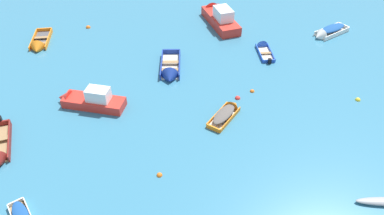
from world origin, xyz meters
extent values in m
cube|color=#4C4C51|center=(-13.22, 30.55, 0.05)|extent=(1.47, 3.56, 0.10)
cube|color=orange|center=(-12.52, 30.58, 0.20)|extent=(0.26, 3.66, 0.40)
cube|color=orange|center=(-13.92, 30.52, 0.20)|extent=(0.26, 3.66, 0.40)
cube|color=orange|center=(-13.30, 32.38, 0.20)|extent=(1.37, 0.21, 0.40)
cone|color=orange|center=(-13.13, 28.64, 0.22)|extent=(1.37, 0.90, 1.34)
cube|color=#937047|center=(-13.23, 30.74, 0.28)|extent=(1.26, 0.44, 0.03)
cube|color=#937047|center=(-13.18, 29.67, 0.28)|extent=(1.26, 0.44, 0.03)
cube|color=white|center=(-9.36, 11.19, 0.15)|extent=(1.25, 2.07, 0.31)
cube|color=white|center=(-10.33, 12.00, 0.15)|extent=(0.76, 0.50, 0.31)
ellipsoid|color=#19478C|center=(-9.73, 10.98, 0.39)|extent=(1.71, 2.18, 0.25)
cube|color=beige|center=(-1.34, 25.10, 0.07)|extent=(1.67, 3.85, 0.14)
cube|color=navy|center=(-0.59, 25.04, 0.28)|extent=(0.38, 3.92, 0.56)
cube|color=navy|center=(-2.08, 25.15, 0.28)|extent=(0.38, 3.92, 0.56)
cube|color=navy|center=(-1.19, 27.05, 0.28)|extent=(1.48, 0.26, 0.56)
cone|color=navy|center=(-1.48, 23.06, 0.31)|extent=(1.50, 1.00, 1.44)
cube|color=#937047|center=(-1.32, 25.30, 0.39)|extent=(1.37, 0.50, 0.03)
cube|color=#937047|center=(-1.40, 24.16, 0.39)|extent=(1.37, 0.50, 0.03)
cube|color=red|center=(-7.08, 20.35, 0.34)|extent=(4.73, 2.70, 0.68)
cone|color=red|center=(-9.32, 21.03, 0.37)|extent=(1.22, 1.43, 1.23)
cube|color=white|center=(-6.65, 20.23, 1.14)|extent=(1.85, 1.47, 0.93)
cube|color=black|center=(-7.34, 20.43, 1.33)|extent=(0.42, 0.99, 0.41)
cube|color=beige|center=(7.08, 26.51, 0.04)|extent=(1.01, 2.73, 0.08)
cube|color=blue|center=(6.55, 26.51, 0.15)|extent=(0.08, 2.85, 0.30)
cube|color=blue|center=(7.62, 26.51, 0.15)|extent=(0.08, 2.85, 0.30)
cube|color=blue|center=(7.09, 25.08, 0.15)|extent=(1.04, 0.11, 0.30)
cone|color=blue|center=(7.08, 27.99, 0.17)|extent=(1.02, 0.65, 1.02)
cube|color=#937047|center=(7.08, 26.36, 0.21)|extent=(0.95, 0.30, 0.03)
cube|color=black|center=(7.09, 24.97, 0.26)|extent=(0.27, 0.27, 0.42)
cube|color=#99754C|center=(-12.72, 16.83, 0.06)|extent=(2.05, 3.72, 0.12)
cube|color=maroon|center=(-12.11, 16.99, 0.24)|extent=(1.02, 3.59, 0.47)
cube|color=maroon|center=(-13.19, 18.61, 0.24)|extent=(1.23, 0.44, 0.47)
cube|color=black|center=(-13.23, 18.76, 0.40)|extent=(0.40, 0.42, 0.66)
cube|color=beige|center=(2.13, 18.20, 0.04)|extent=(2.49, 2.79, 0.08)
cube|color=orange|center=(1.71, 18.52, 0.16)|extent=(1.83, 2.31, 0.33)
cube|color=orange|center=(2.55, 17.87, 0.16)|extent=(1.83, 2.31, 0.33)
cube|color=orange|center=(1.25, 17.06, 0.16)|extent=(0.89, 0.73, 0.33)
cone|color=orange|center=(3.06, 19.38, 0.18)|extent=(1.21, 1.15, 1.02)
cube|color=#937047|center=(2.04, 18.08, 0.23)|extent=(0.94, 0.82, 0.03)
ellipsoid|color=#59514C|center=(2.13, 18.20, 0.43)|extent=(2.30, 2.58, 0.30)
cube|color=beige|center=(14.38, 29.75, 0.05)|extent=(3.56, 2.75, 0.11)
cube|color=white|center=(14.71, 29.19, 0.21)|extent=(3.12, 1.84, 0.43)
cube|color=white|center=(14.06, 30.31, 0.21)|extent=(3.12, 1.84, 0.43)
cube|color=white|center=(15.92, 30.63, 0.21)|extent=(0.74, 1.16, 0.43)
cone|color=white|center=(12.78, 28.82, 0.24)|extent=(1.32, 1.48, 1.24)
cube|color=#937047|center=(14.54, 29.84, 0.30)|extent=(0.90, 1.18, 0.03)
ellipsoid|color=#19478C|center=(14.38, 29.75, 0.56)|extent=(3.27, 2.55, 0.37)
cube|color=red|center=(3.94, 32.48, 0.44)|extent=(3.32, 6.13, 0.87)
cone|color=red|center=(3.20, 35.42, 0.48)|extent=(1.88, 1.53, 1.64)
cube|color=white|center=(4.08, 31.92, 1.42)|extent=(1.88, 2.38, 1.09)
cube|color=black|center=(3.86, 32.82, 1.64)|extent=(1.33, 0.49, 0.48)
sphere|color=orange|center=(4.80, 21.15, 0.00)|extent=(0.36, 0.36, 0.36)
sphere|color=red|center=(3.53, 20.40, 0.00)|extent=(0.41, 0.41, 0.41)
sphere|color=yellow|center=(12.46, 19.45, 0.00)|extent=(0.39, 0.39, 0.39)
sphere|color=orange|center=(-2.44, 13.41, 0.00)|extent=(0.35, 0.35, 0.35)
sphere|color=orange|center=(-9.23, 32.90, 0.00)|extent=(0.46, 0.46, 0.46)
camera|label=1|loc=(-1.69, -1.01, 17.00)|focal=34.37mm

